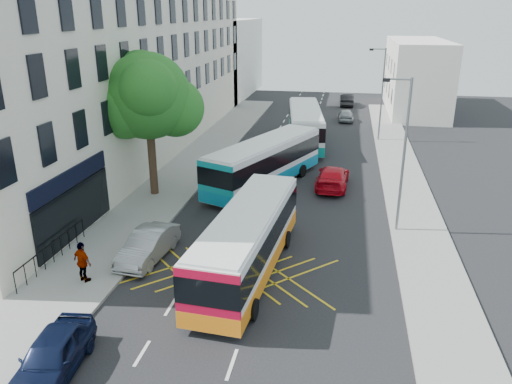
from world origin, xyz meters
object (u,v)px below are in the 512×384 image
at_px(lamp_near, 403,148).
at_px(lamp_far, 381,90).
at_px(bus_far, 305,125).
at_px(red_hatchback, 333,177).
at_px(parked_car_silver, 148,245).
at_px(parked_car_blue, 52,356).
at_px(distant_car_silver, 346,115).
at_px(bus_near, 248,241).
at_px(pedestrian_far, 83,262).
at_px(distant_car_dark, 346,99).
at_px(bus_mid, 265,162).
at_px(distant_car_grey, 311,107).
at_px(street_tree, 147,97).

height_order(lamp_near, lamp_far, same).
height_order(bus_far, red_hatchback, bus_far).
bearing_deg(lamp_far, parked_car_silver, -115.00).
xyz_separation_m(parked_car_blue, distant_car_silver, (8.89, 41.81, -0.06)).
relative_size(bus_near, parked_car_blue, 2.59).
xyz_separation_m(bus_near, pedestrian_far, (-6.74, -2.32, -0.50)).
bearing_deg(distant_car_dark, distant_car_silver, 87.65).
bearing_deg(red_hatchback, bus_far, -72.70).
bearing_deg(bus_mid, bus_near, -61.77).
height_order(distant_car_grey, distant_car_silver, distant_car_silver).
bearing_deg(distant_car_grey, bus_near, -91.21).
height_order(parked_car_blue, distant_car_dark, distant_car_dark).
bearing_deg(distant_car_grey, red_hatchback, -83.86).
xyz_separation_m(lamp_near, parked_car_silver, (-11.80, -5.29, -3.91)).
bearing_deg(bus_near, bus_far, 93.24).
distance_m(street_tree, parked_car_silver, 10.39).
bearing_deg(distant_car_dark, pedestrian_far, 74.20).
distance_m(bus_mid, parked_car_silver, 12.03).
bearing_deg(red_hatchback, pedestrian_far, 58.38).
height_order(lamp_near, bus_mid, lamp_near).
relative_size(red_hatchback, distant_car_grey, 1.15).
xyz_separation_m(parked_car_silver, distant_car_silver, (8.89, 33.62, -0.06)).
bearing_deg(bus_mid, distant_car_dark, 103.31).
xyz_separation_m(street_tree, parked_car_silver, (2.91, -8.26, -5.59)).
relative_size(lamp_near, bus_near, 0.75).
bearing_deg(distant_car_silver, distant_car_dark, -91.85).
bearing_deg(distant_car_dark, bus_near, 82.17).
xyz_separation_m(street_tree, parked_car_blue, (2.91, -16.45, -5.59)).
height_order(distant_car_silver, distant_car_dark, distant_car_dark).
bearing_deg(street_tree, parked_car_silver, -70.59).
distance_m(distant_car_grey, distant_car_dark, 6.29).
relative_size(parked_car_blue, distant_car_grey, 0.97).
height_order(bus_far, parked_car_silver, bus_far).
relative_size(lamp_near, red_hatchback, 1.62).
bearing_deg(red_hatchback, lamp_far, -101.80).
height_order(parked_car_silver, distant_car_silver, parked_car_silver).
distance_m(street_tree, distant_car_dark, 37.03).
bearing_deg(bus_near, distant_car_grey, 94.62).
height_order(street_tree, parked_car_blue, street_tree).
relative_size(parked_car_blue, distant_car_silver, 1.09).
height_order(parked_car_silver, distant_car_dark, distant_car_dark).
relative_size(lamp_near, lamp_far, 1.00).
height_order(distant_car_grey, pedestrian_far, pedestrian_far).
distance_m(lamp_far, distant_car_dark, 18.30).
xyz_separation_m(street_tree, distant_car_grey, (7.71, 29.87, -5.70)).
bearing_deg(distant_car_grey, parked_car_silver, -98.54).
xyz_separation_m(distant_car_grey, pedestrian_far, (-6.64, -40.86, 0.47)).
height_order(distant_car_grey, distant_car_dark, distant_car_dark).
xyz_separation_m(bus_mid, red_hatchback, (4.53, 0.49, -0.92)).
distance_m(lamp_near, distant_car_silver, 28.75).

